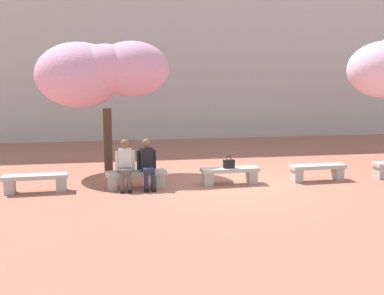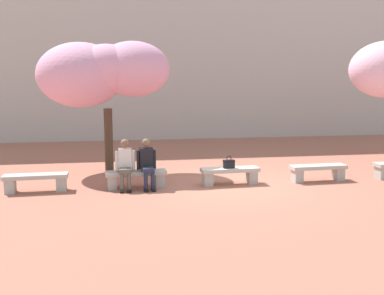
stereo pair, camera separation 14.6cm
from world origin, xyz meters
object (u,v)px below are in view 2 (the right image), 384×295
object	(u,v)px
stone_bench_near_west	(136,177)
handbag	(229,163)
stone_bench_near_east	(318,171)
cherry_tree_main	(101,72)
stone_bench_west_end	(36,180)
person_seated_left	(125,162)
stone_bench_center	(230,174)
person_seated_right	(147,162)

from	to	relation	value
stone_bench_near_west	handbag	xyz separation A→B (m)	(2.48, -0.01, 0.28)
stone_bench_near_east	cherry_tree_main	bearing A→B (deg)	159.17
stone_bench_west_end	handbag	world-z (taller)	handbag
person_seated_left	handbag	bearing A→B (deg)	0.88
cherry_tree_main	stone_bench_near_west	bearing A→B (deg)	-67.93
stone_bench_center	stone_bench_near_east	size ratio (longest dim) A/B	1.00
stone_bench_center	cherry_tree_main	size ratio (longest dim) A/B	0.40
stone_bench_center	person_seated_left	xyz separation A→B (m)	(-2.79, -0.05, 0.40)
cherry_tree_main	stone_bench_west_end	bearing A→B (deg)	-125.23
stone_bench_near_east	person_seated_left	xyz separation A→B (m)	(-5.30, -0.05, 0.40)
stone_bench_near_east	handbag	size ratio (longest dim) A/B	4.69
person_seated_left	cherry_tree_main	bearing A→B (deg)	105.49
stone_bench_near_west	person_seated_left	xyz separation A→B (m)	(-0.27, -0.05, 0.40)
stone_bench_near_west	stone_bench_center	xyz separation A→B (m)	(2.51, 0.00, 0.00)
stone_bench_center	stone_bench_near_east	bearing A→B (deg)	0.00
stone_bench_near_east	person_seated_right	bearing A→B (deg)	-179.36
person_seated_left	person_seated_right	world-z (taller)	same
stone_bench_west_end	person_seated_right	distance (m)	2.82
stone_bench_near_west	handbag	world-z (taller)	handbag
stone_bench_near_west	handbag	size ratio (longest dim) A/B	4.69
stone_bench_near_east	person_seated_left	bearing A→B (deg)	-179.42
stone_bench_center	person_seated_left	distance (m)	2.82
stone_bench_near_east	person_seated_left	size ratio (longest dim) A/B	1.23
person_seated_right	stone_bench_west_end	bearing A→B (deg)	178.91
person_seated_left	handbag	xyz separation A→B (m)	(2.75, 0.04, -0.12)
person_seated_right	person_seated_left	bearing A→B (deg)	-179.95
person_seated_left	handbag	size ratio (longest dim) A/B	3.81
handbag	cherry_tree_main	size ratio (longest dim) A/B	0.09
person_seated_left	stone_bench_near_east	bearing A→B (deg)	0.58
stone_bench_west_end	person_seated_right	bearing A→B (deg)	-1.09
stone_bench_west_end	stone_bench_center	size ratio (longest dim) A/B	1.00
stone_bench_center	handbag	xyz separation A→B (m)	(-0.04, -0.01, 0.28)
person_seated_right	cherry_tree_main	size ratio (longest dim) A/B	0.33
stone_bench_west_end	handbag	distance (m)	4.99
stone_bench_west_end	person_seated_left	bearing A→B (deg)	-1.37
stone_bench_near_east	person_seated_right	size ratio (longest dim) A/B	1.23
person_seated_left	person_seated_right	size ratio (longest dim) A/B	1.00
stone_bench_near_west	person_seated_right	size ratio (longest dim) A/B	1.23
stone_bench_near_west	cherry_tree_main	distance (m)	3.64
stone_bench_west_end	stone_bench_near_west	xyz separation A→B (m)	(2.51, 0.00, 0.00)
stone_bench_center	person_seated_right	size ratio (longest dim) A/B	1.23
person_seated_right	handbag	bearing A→B (deg)	1.09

